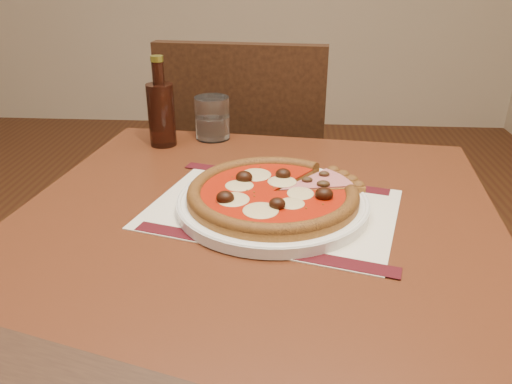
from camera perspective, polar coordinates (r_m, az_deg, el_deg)
table at (r=0.89m, az=-0.09°, el=-8.28°), size 0.88×0.88×0.75m
chair_far at (r=1.51m, az=-0.95°, el=1.93°), size 0.48×0.48×0.94m
placemat at (r=0.85m, az=1.90°, el=-1.91°), size 0.47×0.39×0.00m
plate at (r=0.84m, az=1.91°, el=-1.31°), size 0.32×0.32×0.02m
pizza at (r=0.83m, az=1.91°, el=-0.10°), size 0.29×0.29×0.04m
ham_slice at (r=0.89m, az=7.47°, el=1.33°), size 0.15×0.12×0.02m
water_glass at (r=1.18m, az=-5.02°, el=8.42°), size 0.09×0.09×0.10m
bottle at (r=1.14m, az=-10.78°, el=9.04°), size 0.06×0.06×0.20m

